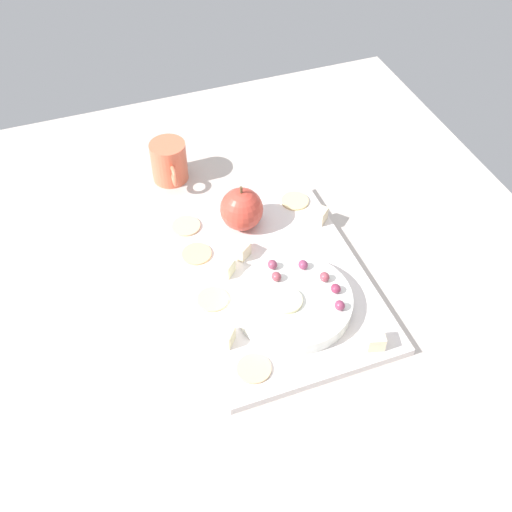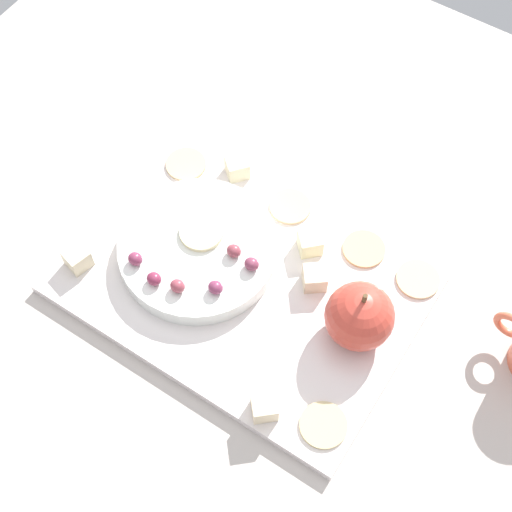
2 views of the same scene
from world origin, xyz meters
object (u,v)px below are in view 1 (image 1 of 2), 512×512
at_px(grape_1, 325,277).
at_px(grape_3, 340,305).
at_px(grape_0, 276,277).
at_px(serving_dish, 293,302).
at_px(cup, 169,162).
at_px(apple_whole, 242,209).
at_px(cheese_cube_3, 375,340).
at_px(cracker_4, 197,254).
at_px(cheese_cube_0, 225,267).
at_px(cracker_3, 295,201).
at_px(grape_5, 272,264).
at_px(cracker_2, 213,299).
at_px(cheese_cube_1, 241,250).
at_px(platter, 276,283).
at_px(cheese_cube_2, 319,215).
at_px(cheese_cube_4, 224,336).
at_px(cracker_0, 254,369).
at_px(cracker_1, 186,226).
at_px(grape_2, 336,289).
at_px(apple_slice_0, 286,300).
at_px(grape_4, 303,265).

distance_m(grape_1, grape_3, 0.06).
bearing_deg(grape_0, serving_dish, -164.37).
bearing_deg(grape_3, cup, 19.59).
distance_m(apple_whole, cheese_cube_3, 0.33).
bearing_deg(cracker_4, cheese_cube_0, -148.95).
distance_m(cracker_3, grape_5, 0.19).
xyz_separation_m(apple_whole, cracker_2, (-0.15, 0.10, -0.04)).
height_order(cracker_3, grape_0, grape_0).
xyz_separation_m(cheese_cube_1, grape_3, (-0.18, -0.10, 0.02)).
distance_m(platter, cracker_3, 0.19).
relative_size(serving_dish, cracker_2, 3.66).
bearing_deg(cracker_3, cheese_cube_2, -161.49).
bearing_deg(platter, cheese_cube_4, 126.95).
relative_size(cheese_cube_3, cracker_2, 0.52).
distance_m(cracker_0, cracker_1, 0.32).
relative_size(cheese_cube_1, grape_2, 1.53).
height_order(cheese_cube_1, cracker_4, cheese_cube_1).
bearing_deg(grape_2, platter, 44.03).
bearing_deg(grape_0, grape_5, -7.33).
bearing_deg(cheese_cube_1, cheese_cube_4, 153.17).
relative_size(serving_dish, grape_2, 10.81).
height_order(cheese_cube_1, cup, cup).
distance_m(cheese_cube_2, cheese_cube_3, 0.28).
height_order(platter, apple_slice_0, apple_slice_0).
height_order(grape_2, apple_slice_0, grape_2).
relative_size(serving_dish, cracker_3, 3.66).
xyz_separation_m(serving_dish, apple_whole, (0.20, 0.01, 0.03)).
xyz_separation_m(serving_dish, cheese_cube_3, (-0.11, -0.09, 0.00)).
height_order(cheese_cube_3, grape_4, grape_4).
distance_m(cheese_cube_0, grape_2, 0.19).
bearing_deg(cracker_3, apple_whole, 102.30).
relative_size(platter, cracker_4, 7.87).
xyz_separation_m(cheese_cube_3, grape_3, (0.06, 0.03, 0.02)).
bearing_deg(cheese_cube_2, cheese_cube_3, 173.47).
relative_size(cracker_2, grape_1, 2.95).
bearing_deg(grape_5, grape_2, -137.34).
bearing_deg(grape_3, grape_1, -2.00).
bearing_deg(cheese_cube_4, grape_0, -57.74).
bearing_deg(cheese_cube_3, grape_0, 32.84).
distance_m(platter, cheese_cube_2, 0.16).
relative_size(apple_whole, cheese_cube_2, 2.90).
bearing_deg(grape_2, cheese_cube_1, 36.30).
distance_m(grape_0, apple_slice_0, 0.05).
height_order(cheese_cube_3, cheese_cube_4, same).
relative_size(cheese_cube_0, cracker_0, 0.52).
bearing_deg(cheese_cube_2, serving_dish, 144.78).
distance_m(cracker_1, cup, 0.16).
relative_size(cheese_cube_0, grape_3, 1.53).
xyz_separation_m(cheese_cube_0, grape_1, (-0.09, -0.14, 0.02)).
xyz_separation_m(cheese_cube_2, grape_0, (-0.12, 0.13, 0.02)).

